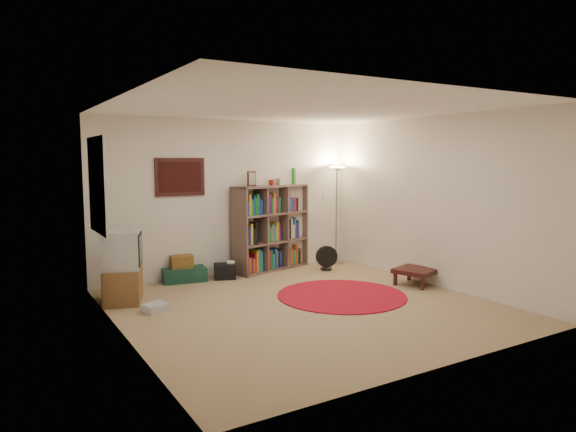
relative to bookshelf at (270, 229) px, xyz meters
name	(u,v)px	position (x,y,z in m)	size (l,w,h in m)	color
room	(300,208)	(-0.73, -2.12, 0.57)	(4.54, 4.54, 2.54)	#977A58
bookshelf	(270,229)	(0.00, 0.00, 0.00)	(1.49, 0.76, 1.72)	brown
floor_lamp	(337,181)	(1.28, -0.15, 0.79)	(0.38, 0.38, 1.79)	#A6A8AA
floor_fan	(327,258)	(0.79, -0.55, -0.48)	(0.37, 0.25, 0.42)	black
tv_stand	(123,268)	(-2.61, -0.76, -0.24)	(0.64, 0.76, 0.95)	brown
dvd_box	(155,307)	(-2.38, -1.39, -0.65)	(0.35, 0.32, 0.10)	#B4B5BA
suitcase	(184,274)	(-1.54, -0.05, -0.59)	(0.71, 0.51, 0.21)	#14382A
wicker_basket	(182,262)	(-1.57, -0.04, -0.39)	(0.36, 0.28, 0.19)	brown
duffel_bag	(225,271)	(-0.93, -0.22, -0.58)	(0.41, 0.38, 0.23)	black
paper_towel	(231,269)	(-0.83, -0.22, -0.56)	(0.16, 0.16, 0.27)	white
red_rug	(342,295)	(0.03, -2.00, -0.69)	(1.77, 1.77, 0.02)	maroon
side_table	(416,271)	(1.34, -2.07, -0.49)	(0.69, 0.69, 0.25)	black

